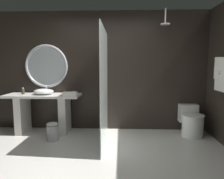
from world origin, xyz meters
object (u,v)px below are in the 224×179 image
at_px(round_wall_mirror, 46,66).
at_px(toilet, 191,122).
at_px(soap_dispenser, 23,91).
at_px(hanging_bathrobe, 224,72).
at_px(rain_shower_head, 165,22).
at_px(waste_bin, 53,131).
at_px(vessel_sink, 44,92).
at_px(tumbler_cup, 74,93).
at_px(folded_hand_towel, 70,94).

height_order(round_wall_mirror, toilet, round_wall_mirror).
height_order(soap_dispenser, hanging_bathrobe, hanging_bathrobe).
distance_m(rain_shower_head, waste_bin, 2.98).
bearing_deg(vessel_sink, tumbler_cup, -3.37).
distance_m(vessel_sink, waste_bin, 0.89).
relative_size(round_wall_mirror, waste_bin, 2.67).
relative_size(hanging_bathrobe, toilet, 1.02).
relative_size(tumbler_cup, soap_dispenser, 0.58).
relative_size(tumbler_cup, waste_bin, 0.24).
bearing_deg(rain_shower_head, tumbler_cup, 175.15).
bearing_deg(round_wall_mirror, waste_bin, -65.11).
bearing_deg(rain_shower_head, folded_hand_towel, 179.35).
bearing_deg(hanging_bathrobe, folded_hand_towel, 171.87).
bearing_deg(round_wall_mirror, vessel_sink, -85.21).
bearing_deg(folded_hand_towel, round_wall_mirror, 144.02).
bearing_deg(vessel_sink, folded_hand_towel, -15.78).
relative_size(rain_shower_head, toilet, 0.47).
xyz_separation_m(hanging_bathrobe, folded_hand_towel, (-2.79, 0.40, -0.46)).
bearing_deg(folded_hand_towel, vessel_sink, 164.22).
distance_m(soap_dispenser, folded_hand_towel, 1.06).
height_order(vessel_sink, soap_dispenser, vessel_sink).
relative_size(soap_dispenser, folded_hand_towel, 0.51).
height_order(waste_bin, folded_hand_towel, folded_hand_towel).
height_order(tumbler_cup, folded_hand_towel, tumbler_cup).
bearing_deg(folded_hand_towel, waste_bin, -136.97).
distance_m(vessel_sink, toilet, 3.14).
bearing_deg(rain_shower_head, vessel_sink, 175.54).
xyz_separation_m(vessel_sink, folded_hand_towel, (0.60, -0.17, -0.02)).
bearing_deg(vessel_sink, rain_shower_head, -4.46).
bearing_deg(folded_hand_towel, tumbler_cup, 68.02).
bearing_deg(vessel_sink, toilet, -0.29).
xyz_separation_m(vessel_sink, round_wall_mirror, (-0.02, 0.28, 0.52)).
height_order(tumbler_cup, waste_bin, tumbler_cup).
relative_size(vessel_sink, waste_bin, 1.17).
relative_size(toilet, waste_bin, 1.80).
bearing_deg(toilet, vessel_sink, 179.71).
xyz_separation_m(soap_dispenser, folded_hand_towel, (1.05, -0.18, -0.02)).
distance_m(rain_shower_head, folded_hand_towel, 2.30).
distance_m(waste_bin, folded_hand_towel, 0.79).
distance_m(hanging_bathrobe, waste_bin, 3.29).
relative_size(soap_dispenser, toilet, 0.23).
bearing_deg(hanging_bathrobe, rain_shower_head, 158.30).
distance_m(vessel_sink, folded_hand_towel, 0.62).
distance_m(soap_dispenser, rain_shower_head, 3.20).
xyz_separation_m(soap_dispenser, hanging_bathrobe, (3.84, -0.58, 0.43)).
xyz_separation_m(rain_shower_head, hanging_bathrobe, (0.95, -0.38, -0.92)).
height_order(soap_dispenser, toilet, soap_dispenser).
relative_size(vessel_sink, folded_hand_towel, 1.46).
bearing_deg(waste_bin, rain_shower_head, 6.64).
bearing_deg(folded_hand_towel, toilet, 3.55).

